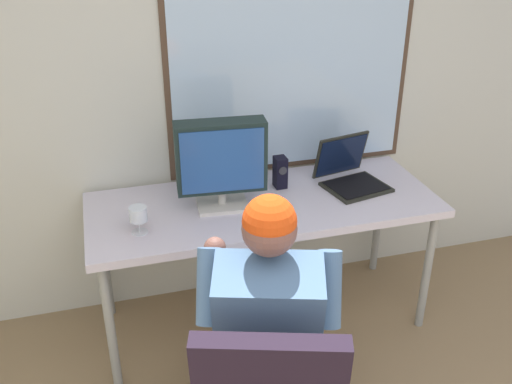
# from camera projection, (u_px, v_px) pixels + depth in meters

# --- Properties ---
(wall_rear) EXTENTS (4.91, 0.08, 2.63)m
(wall_rear) POSITION_uv_depth(u_px,v_px,m) (199.00, 71.00, 2.93)
(wall_rear) COLOR beige
(wall_rear) RESTS_ON ground
(desk) EXTENTS (1.75, 0.69, 0.74)m
(desk) POSITION_uv_depth(u_px,v_px,m) (264.00, 211.00, 2.93)
(desk) COLOR gray
(desk) RESTS_ON ground
(person_seated) EXTENTS (0.66, 0.86, 1.24)m
(person_seated) POSITION_uv_depth(u_px,v_px,m) (269.00, 318.00, 2.26)
(person_seated) COLOR #4D4844
(person_seated) RESTS_ON ground
(crt_monitor) EXTENTS (0.44, 0.22, 0.44)m
(crt_monitor) POSITION_uv_depth(u_px,v_px,m) (221.00, 159.00, 2.75)
(crt_monitor) COLOR beige
(crt_monitor) RESTS_ON desk
(laptop) EXTENTS (0.37, 0.37, 0.25)m
(laptop) POSITION_uv_depth(u_px,v_px,m) (349.00, 172.00, 3.06)
(laptop) COLOR black
(laptop) RESTS_ON desk
(wine_glass) EXTENTS (0.08, 0.08, 0.13)m
(wine_glass) POSITION_uv_depth(u_px,v_px,m) (138.00, 216.00, 2.60)
(wine_glass) COLOR silver
(wine_glass) RESTS_ON desk
(desk_speaker) EXTENTS (0.06, 0.08, 0.17)m
(desk_speaker) POSITION_uv_depth(u_px,v_px,m) (280.00, 172.00, 3.01)
(desk_speaker) COLOR black
(desk_speaker) RESTS_ON desk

